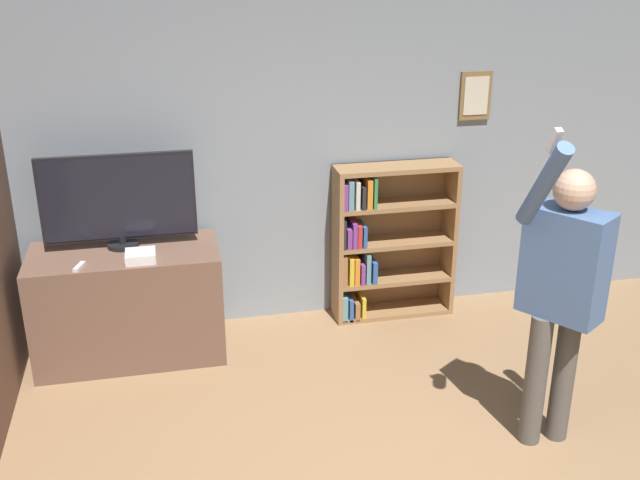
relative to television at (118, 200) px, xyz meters
name	(u,v)px	position (x,y,z in m)	size (l,w,h in m)	color
wall_back	(301,151)	(1.35, 0.32, 0.19)	(6.20, 0.09, 2.70)	gray
tv_ledge	(128,304)	(0.00, -0.09, -0.76)	(1.31, 0.64, 0.81)	brown
television	(118,200)	(0.00, 0.00, 0.00)	(1.06, 0.22, 0.67)	black
game_console	(141,256)	(0.12, -0.28, -0.32)	(0.20, 0.19, 0.06)	white
remote_loose	(79,267)	(-0.27, -0.32, -0.34)	(0.08, 0.14, 0.02)	white
bookshelf	(383,242)	(1.97, 0.14, -0.54)	(0.96, 0.28, 1.25)	#997047
person	(562,284)	(2.45, -1.67, -0.12)	(0.59, 0.57, 1.99)	#56514C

